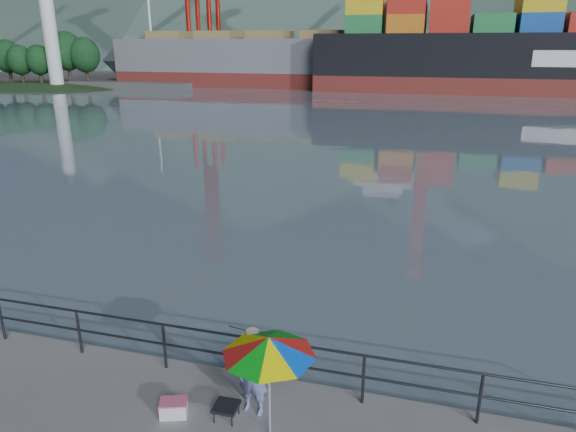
% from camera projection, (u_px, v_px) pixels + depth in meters
% --- Properties ---
extents(harbor_water, '(500.00, 280.00, 0.00)m').
position_uv_depth(harbor_water, '(412.00, 70.00, 127.87)').
color(harbor_water, slate).
rests_on(harbor_water, ground).
extents(far_dock, '(200.00, 40.00, 0.40)m').
position_uv_depth(far_dock, '(459.00, 81.00, 91.55)').
color(far_dock, '#514F4C').
rests_on(far_dock, ground).
extents(guardrail, '(22.00, 0.06, 1.03)m').
position_uv_depth(guardrail, '(121.00, 338.00, 10.56)').
color(guardrail, '#2D3033').
rests_on(guardrail, ground).
extents(lighthouse_islet, '(48.00, 26.40, 19.20)m').
position_uv_depth(lighthouse_islet, '(29.00, 84.00, 79.66)').
color(lighthouse_islet, '#263F1E').
rests_on(lighthouse_islet, ground).
extents(fisherman, '(0.58, 0.41, 1.51)m').
position_uv_depth(fisherman, '(253.00, 375.00, 9.00)').
color(fisherman, navy).
rests_on(fisherman, ground).
extents(beach_umbrella, '(1.70, 1.70, 1.88)m').
position_uv_depth(beach_umbrella, '(269.00, 346.00, 8.14)').
color(beach_umbrella, white).
rests_on(beach_umbrella, ground).
extents(folding_stool, '(0.43, 0.43, 0.28)m').
position_uv_depth(folding_stool, '(226.00, 411.00, 9.01)').
color(folding_stool, black).
rests_on(folding_stool, ground).
extents(cooler_bag, '(0.54, 0.45, 0.27)m').
position_uv_depth(cooler_bag, '(174.00, 409.00, 9.09)').
color(cooler_bag, silver).
rests_on(cooler_bag, ground).
extents(fishing_rod, '(0.07, 1.76, 1.24)m').
position_uv_depth(fishing_rod, '(249.00, 370.00, 10.39)').
color(fishing_rod, black).
rests_on(fishing_rod, ground).
extents(bulk_carrier, '(53.61, 9.28, 14.50)m').
position_uv_depth(bulk_carrier, '(293.00, 58.00, 80.01)').
color(bulk_carrier, maroon).
rests_on(bulk_carrier, ground).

